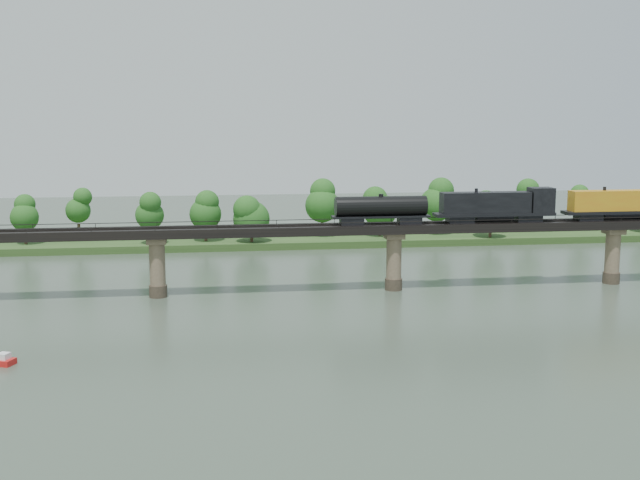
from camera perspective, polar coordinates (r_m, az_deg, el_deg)
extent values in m
plane|color=#324034|center=(111.30, 8.75, -6.83)|extent=(400.00, 400.00, 0.00)
cube|color=#28461C|center=(192.35, 1.55, 0.19)|extent=(300.00, 24.00, 1.60)
cylinder|color=#473A2D|center=(135.98, -11.44, -3.58)|extent=(3.00, 3.00, 2.00)
cylinder|color=#78664F|center=(135.09, -11.50, -1.71)|extent=(2.60, 2.60, 9.00)
cube|color=#78664F|center=(134.42, -11.55, -0.04)|extent=(3.20, 3.20, 1.00)
cylinder|color=#473A2D|center=(139.22, 5.25, -3.14)|extent=(3.00, 3.00, 2.00)
cylinder|color=#78664F|center=(138.35, 5.27, -1.32)|extent=(2.60, 2.60, 9.00)
cube|color=#78664F|center=(137.70, 5.30, 0.32)|extent=(3.20, 3.20, 1.00)
cylinder|color=#473A2D|center=(153.21, 20.00, -2.54)|extent=(3.00, 3.00, 2.00)
cylinder|color=#78664F|center=(152.42, 20.09, -0.88)|extent=(2.60, 2.60, 9.00)
cube|color=#78664F|center=(151.83, 20.17, 0.61)|extent=(3.20, 3.20, 1.00)
cube|color=black|center=(137.52, 5.31, 0.83)|extent=(220.00, 5.00, 1.50)
cube|color=black|center=(136.68, 5.38, 1.13)|extent=(220.00, 0.12, 0.16)
cube|color=black|center=(138.13, 5.24, 1.22)|extent=(220.00, 0.12, 0.16)
cube|color=black|center=(135.01, 5.55, 1.30)|extent=(220.00, 0.10, 0.10)
cube|color=black|center=(139.64, 5.09, 1.56)|extent=(220.00, 0.10, 0.10)
cube|color=black|center=(135.05, 5.54, 1.15)|extent=(0.08, 0.08, 0.70)
cube|color=black|center=(139.68, 5.09, 1.42)|extent=(0.08, 0.08, 0.70)
cylinder|color=#382619|center=(188.81, -20.21, 0.22)|extent=(0.70, 0.70, 3.27)
sphere|color=#184D16|center=(188.24, -20.28, 1.53)|extent=(6.20, 6.20, 6.20)
sphere|color=#184D16|center=(187.93, -20.32, 2.35)|extent=(4.65, 4.65, 4.65)
cylinder|color=#382619|center=(190.95, -16.76, 0.55)|extent=(0.70, 0.70, 3.71)
sphere|color=#184D16|center=(190.33, -16.83, 2.02)|extent=(5.67, 5.67, 5.67)
sphere|color=#184D16|center=(190.00, -16.87, 2.95)|extent=(4.25, 4.25, 4.25)
cylinder|color=#382619|center=(181.32, -11.98, 0.27)|extent=(0.70, 0.70, 3.51)
sphere|color=#184D16|center=(180.70, -12.03, 1.74)|extent=(6.31, 6.31, 6.31)
sphere|color=#184D16|center=(180.36, -12.06, 2.66)|extent=(4.73, 4.73, 4.73)
cylinder|color=#382619|center=(183.35, -8.12, 0.45)|extent=(0.70, 0.70, 3.34)
sphere|color=#184D16|center=(182.75, -8.15, 1.83)|extent=(7.18, 7.18, 7.18)
sphere|color=#184D16|center=(182.43, -8.17, 2.70)|extent=(5.39, 5.39, 5.39)
cylinder|color=#382619|center=(180.95, -4.88, 0.31)|extent=(0.70, 0.70, 2.83)
sphere|color=#184D16|center=(180.43, -4.90, 1.49)|extent=(8.26, 8.26, 8.26)
sphere|color=#184D16|center=(180.14, -4.91, 2.24)|extent=(6.19, 6.19, 6.19)
cylinder|color=#382619|center=(188.91, 0.15, 0.88)|extent=(0.70, 0.70, 3.96)
sphere|color=#184D16|center=(188.25, 0.16, 2.47)|extent=(8.07, 8.07, 8.07)
sphere|color=#184D16|center=(187.91, 0.16, 3.48)|extent=(6.05, 6.05, 6.05)
cylinder|color=#382619|center=(189.83, 4.28, 0.79)|extent=(0.70, 0.70, 3.27)
sphere|color=#184D16|center=(189.26, 4.29, 2.09)|extent=(8.03, 8.03, 8.03)
sphere|color=#184D16|center=(188.96, 4.30, 2.91)|extent=(6.02, 6.02, 6.02)
cylinder|color=#382619|center=(194.34, 8.28, 1.01)|extent=(0.70, 0.70, 3.92)
sphere|color=#184D16|center=(193.70, 8.32, 2.54)|extent=(8.29, 8.29, 8.29)
sphere|color=#184D16|center=(193.37, 8.34, 3.50)|extent=(6.21, 6.21, 6.21)
cylinder|color=#382619|center=(191.22, 12.01, 0.64)|extent=(0.70, 0.70, 3.02)
sphere|color=#184D16|center=(190.69, 12.05, 1.84)|extent=(7.74, 7.74, 7.74)
sphere|color=#184D16|center=(190.41, 12.07, 2.59)|extent=(5.80, 5.80, 5.80)
cylinder|color=#382619|center=(203.94, 14.69, 1.16)|extent=(0.70, 0.70, 3.80)
sphere|color=#184D16|center=(203.34, 14.74, 2.57)|extent=(7.47, 7.47, 7.47)
sphere|color=#184D16|center=(203.03, 14.78, 3.46)|extent=(5.60, 5.60, 5.60)
cylinder|color=#382619|center=(209.78, 18.11, 1.16)|extent=(0.70, 0.70, 3.38)
sphere|color=#184D16|center=(209.25, 18.17, 2.38)|extent=(6.23, 6.23, 6.23)
sphere|color=#184D16|center=(208.97, 18.21, 3.15)|extent=(4.67, 4.67, 4.67)
cube|color=black|center=(149.23, 18.53, 1.57)|extent=(4.47, 2.68, 1.23)
cube|color=black|center=(151.96, 20.62, 1.88)|extent=(21.22, 3.35, 0.56)
cube|color=#B88D16|center=(150.95, 20.11, 2.66)|extent=(15.64, 3.02, 3.57)
cylinder|color=black|center=(152.03, 20.61, 1.65)|extent=(6.70, 1.56, 1.56)
cube|color=black|center=(144.62, 14.56, 1.53)|extent=(4.47, 2.68, 1.23)
cube|color=black|center=(140.41, 9.92, 1.47)|extent=(4.47, 2.68, 1.23)
cube|color=black|center=(142.30, 12.28, 1.81)|extent=(21.22, 3.35, 0.56)
cube|color=black|center=(141.50, 11.67, 2.63)|extent=(15.64, 3.02, 3.57)
cube|color=black|center=(145.13, 15.43, 2.78)|extent=(4.02, 3.35, 4.24)
cylinder|color=black|center=(142.38, 12.28, 1.57)|extent=(6.70, 1.56, 1.56)
cube|color=black|center=(137.95, 6.38, 1.41)|extent=(3.91, 2.46, 1.23)
cube|color=black|center=(135.84, 2.27, 1.35)|extent=(3.91, 2.46, 1.23)
cube|color=black|center=(136.72, 4.34, 1.68)|extent=(16.75, 2.68, 0.34)
cylinder|color=black|center=(136.50, 4.35, 2.43)|extent=(15.64, 3.35, 3.35)
cylinder|color=black|center=(136.31, 4.36, 3.17)|extent=(0.78, 0.78, 0.56)
cube|color=white|center=(105.10, -21.57, -7.68)|extent=(1.66, 1.66, 0.74)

